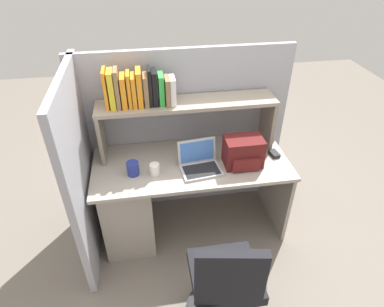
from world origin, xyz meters
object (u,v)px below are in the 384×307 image
at_px(laptop, 200,163).
at_px(paper_cup, 155,169).
at_px(backpack, 243,152).
at_px(office_chair, 225,288).
at_px(computer_mouse, 274,154).
at_px(snack_canister, 133,168).

bearing_deg(laptop, paper_cup, -176.83).
relative_size(backpack, paper_cup, 3.14).
distance_m(laptop, office_chair, 0.94).
bearing_deg(computer_mouse, snack_canister, 172.57).
xyz_separation_m(paper_cup, snack_canister, (-0.17, 0.03, 0.01)).
bearing_deg(backpack, office_chair, -111.36).
distance_m(laptop, computer_mouse, 0.66).
xyz_separation_m(computer_mouse, snack_canister, (-1.17, -0.07, 0.04)).
relative_size(laptop, computer_mouse, 3.24).
bearing_deg(snack_canister, office_chair, -57.89).
relative_size(laptop, snack_canister, 3.07).
relative_size(computer_mouse, paper_cup, 1.09).
bearing_deg(office_chair, laptop, -79.20).
distance_m(snack_canister, office_chair, 1.09).
distance_m(computer_mouse, office_chair, 1.18).
bearing_deg(office_chair, backpack, -101.84).
height_order(backpack, computer_mouse, backpack).
distance_m(computer_mouse, snack_canister, 1.18).
distance_m(backpack, snack_canister, 0.88).
bearing_deg(computer_mouse, paper_cup, 174.71).
xyz_separation_m(paper_cup, office_chair, (0.37, -0.83, -0.38)).
bearing_deg(paper_cup, office_chair, -65.84).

